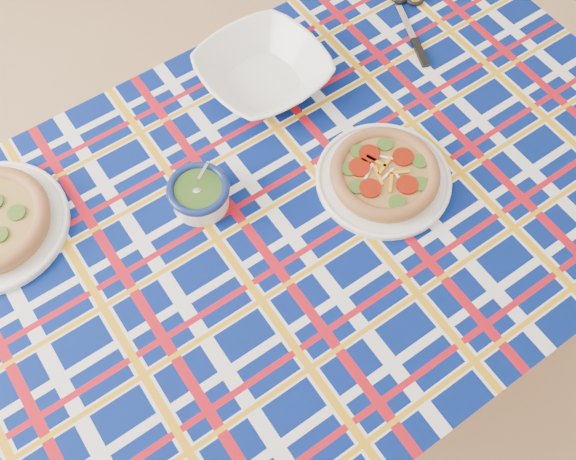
{
  "coord_description": "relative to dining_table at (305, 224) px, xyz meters",
  "views": [
    {
      "loc": [
        0.12,
        -0.78,
        1.86
      ],
      "look_at": [
        0.23,
        -0.21,
        0.76
      ],
      "focal_mm": 40.0,
      "sensor_mm": 36.0,
      "label": 1
    }
  ],
  "objects": [
    {
      "name": "table_knife",
      "position": [
        0.34,
        0.45,
        0.08
      ],
      "size": [
        0.03,
        0.22,
        0.01
      ],
      "primitive_type": null,
      "rotation": [
        0.0,
        0.0,
        1.62
      ],
      "color": "silver",
      "rests_on": "tablecloth"
    },
    {
      "name": "pesto_bowl",
      "position": [
        -0.21,
        0.05,
        0.11
      ],
      "size": [
        0.17,
        0.17,
        0.07
      ],
      "primitive_type": null,
      "rotation": [
        0.0,
        0.0,
        0.5
      ],
      "color": "#1D3B10",
      "rests_on": "tablecloth"
    },
    {
      "name": "dining_table",
      "position": [
        0.0,
        0.0,
        0.0
      ],
      "size": [
        1.82,
        1.52,
        0.73
      ],
      "rotation": [
        0.0,
        0.0,
        0.41
      ],
      "color": "brown",
      "rests_on": "floor"
    },
    {
      "name": "main_focaccia_plate",
      "position": [
        0.17,
        0.03,
        0.1
      ],
      "size": [
        0.38,
        0.38,
        0.06
      ],
      "primitive_type": null,
      "rotation": [
        0.0,
        0.0,
        0.43
      ],
      "color": "olive",
      "rests_on": "tablecloth"
    },
    {
      "name": "floor",
      "position": [
        -0.28,
        0.15,
        -0.66
      ],
      "size": [
        4.0,
        4.0,
        0.0
      ],
      "primitive_type": "plane",
      "color": "#A67E55",
      "rests_on": "ground"
    },
    {
      "name": "serving_bowl",
      "position": [
        -0.03,
        0.34,
        0.11
      ],
      "size": [
        0.37,
        0.37,
        0.07
      ],
      "primitive_type": "imported",
      "rotation": [
        0.0,
        0.0,
        0.47
      ],
      "color": "white",
      "rests_on": "tablecloth"
    },
    {
      "name": "tablecloth",
      "position": [
        0.0,
        0.0,
        0.02
      ],
      "size": [
        1.87,
        1.56,
        0.1
      ],
      "primitive_type": null,
      "rotation": [
        0.0,
        0.0,
        0.41
      ],
      "color": "#05155D",
      "rests_on": "dining_table"
    }
  ]
}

